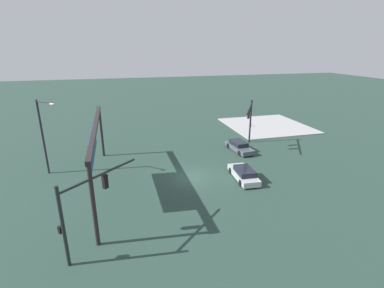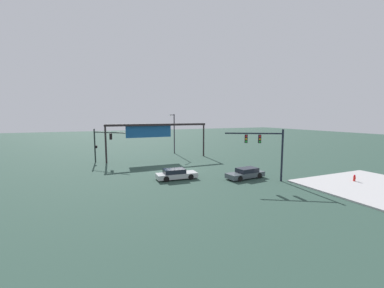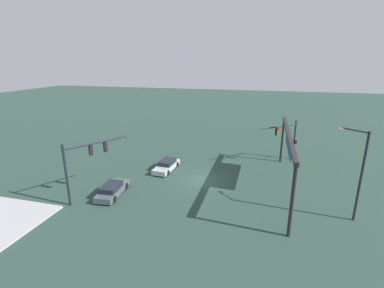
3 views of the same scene
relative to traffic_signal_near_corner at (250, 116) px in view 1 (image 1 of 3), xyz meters
The scene contains 9 objects.
ground_plane 12.68m from the traffic_signal_near_corner, 126.16° to the left, with size 198.55×198.55×0.00m, color #284137.
sidewalk_corner 11.96m from the traffic_signal_near_corner, 41.43° to the right, with size 12.72×12.45×0.15m, color #A9A8A9.
traffic_signal_near_corner is the anchor object (origin of this frame).
traffic_signal_opposite_side 24.75m from the traffic_signal_near_corner, 130.42° to the left, with size 4.25×4.84×5.30m.
streetlamp_curved_arm 23.61m from the traffic_signal_near_corner, 96.23° to the left, with size 1.78×2.01×7.67m.
overhead_sign_gantry 19.86m from the traffic_signal_near_corner, 112.38° to the left, with size 17.27×0.43×6.02m.
sedan_car_approaching 10.72m from the traffic_signal_near_corner, 151.93° to the left, with size 4.79×2.05×1.21m.
sedan_car_waiting_far 4.17m from the traffic_signal_near_corner, 125.21° to the left, with size 4.85×2.15×1.21m.
fire_hydrant_on_curb 10.31m from the traffic_signal_near_corner, 28.00° to the right, with size 0.33×0.22×0.71m.
Camera 1 is at (-25.29, 6.70, 12.46)m, focal length 26.69 mm.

